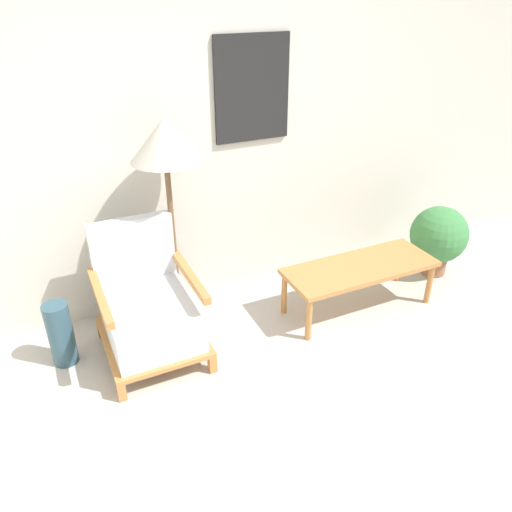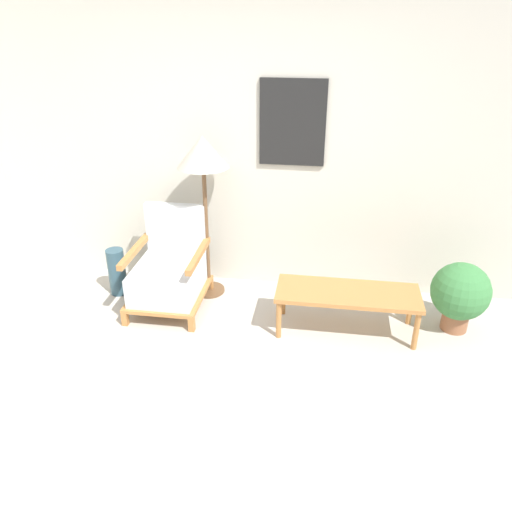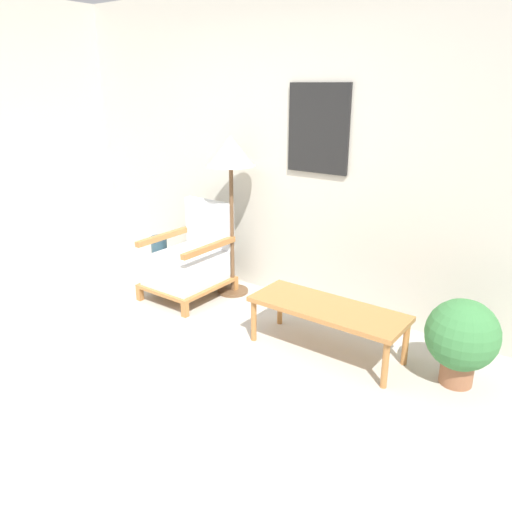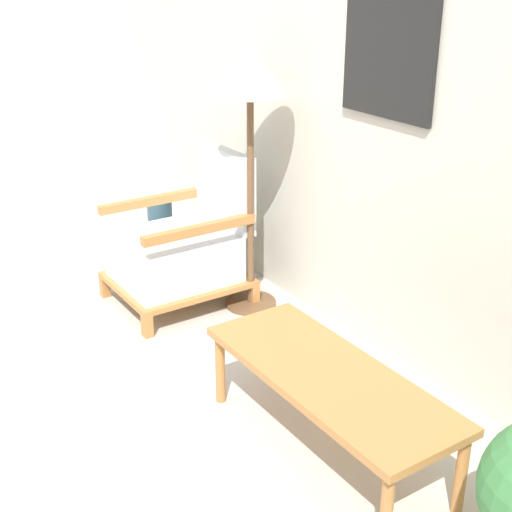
{
  "view_description": "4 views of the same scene",
  "coord_description": "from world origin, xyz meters",
  "views": [
    {
      "loc": [
        -1.16,
        -1.25,
        2.22
      ],
      "look_at": [
        0.12,
        1.46,
        0.55
      ],
      "focal_mm": 35.0,
      "sensor_mm": 36.0,
      "label": 1
    },
    {
      "loc": [
        0.68,
        -2.25,
        2.4
      ],
      "look_at": [
        0.12,
        1.46,
        0.55
      ],
      "focal_mm": 35.0,
      "sensor_mm": 36.0,
      "label": 2
    },
    {
      "loc": [
        2.45,
        -1.66,
        1.9
      ],
      "look_at": [
        0.12,
        1.46,
        0.55
      ],
      "focal_mm": 35.0,
      "sensor_mm": 36.0,
      "label": 3
    },
    {
      "loc": [
        2.72,
        -0.25,
        1.87
      ],
      "look_at": [
        0.12,
        1.46,
        0.55
      ],
      "focal_mm": 50.0,
      "sensor_mm": 36.0,
      "label": 4
    }
  ],
  "objects": [
    {
      "name": "armchair",
      "position": [
        -0.65,
        1.46,
        0.33
      ],
      "size": [
        0.63,
        0.73,
        0.86
      ],
      "color": "#B2753D",
      "rests_on": "ground_plane"
    },
    {
      "name": "potted_plant",
      "position": [
        1.8,
        1.45,
        0.34
      ],
      "size": [
        0.47,
        0.47,
        0.6
      ],
      "color": "#935B3D",
      "rests_on": "ground_plane"
    },
    {
      "name": "ground_plane",
      "position": [
        0.0,
        0.0,
        0.0
      ],
      "size": [
        14.0,
        14.0,
        0.0
      ],
      "primitive_type": "plane",
      "color": "#B7B2A8"
    },
    {
      "name": "floor_lamp",
      "position": [
        -0.37,
        1.75,
        1.27
      ],
      "size": [
        0.45,
        0.45,
        1.48
      ],
      "color": "brown",
      "rests_on": "ground_plane"
    },
    {
      "name": "coffee_table",
      "position": [
        0.9,
        1.29,
        0.33
      ],
      "size": [
        1.15,
        0.44,
        0.37
      ],
      "color": "#B2753D",
      "rests_on": "ground_plane"
    },
    {
      "name": "wall_back",
      "position": [
        0.0,
        2.05,
        1.35
      ],
      "size": [
        8.0,
        0.09,
        2.7
      ],
      "color": "beige",
      "rests_on": "ground_plane"
    },
    {
      "name": "vase",
      "position": [
        -1.21,
        1.6,
        0.22
      ],
      "size": [
        0.16,
        0.16,
        0.45
      ],
      "primitive_type": "cylinder",
      "color": "#2D4C5B",
      "rests_on": "ground_plane"
    }
  ]
}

